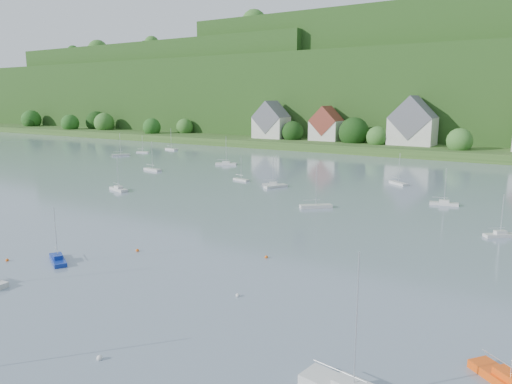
% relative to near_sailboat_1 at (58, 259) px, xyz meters
% --- Properties ---
extents(far_shore_strip, '(600.00, 60.00, 3.00)m').
position_rel_near_sailboat_1_xyz_m(far_shore_strip, '(-2.11, 159.33, 1.10)').
color(far_shore_strip, '#2C4C1C').
rests_on(far_shore_strip, ground).
extents(forested_ridge, '(620.00, 181.22, 69.89)m').
position_rel_near_sailboat_1_xyz_m(forested_ridge, '(-1.71, 227.90, 22.48)').
color(forested_ridge, '#193C13').
rests_on(forested_ridge, ground).
extents(village_building_0, '(14.00, 10.40, 16.00)m').
position_rel_near_sailboat_1_xyz_m(village_building_0, '(-57.11, 146.33, 9.11)').
color(village_building_0, beige).
rests_on(village_building_0, far_shore_strip).
extents(village_building_1, '(12.00, 9.36, 14.00)m').
position_rel_near_sailboat_1_xyz_m(village_building_1, '(-32.11, 148.33, 8.35)').
color(village_building_1, beige).
rests_on(village_building_1, far_shore_strip).
extents(village_building_2, '(16.00, 11.44, 18.00)m').
position_rel_near_sailboat_1_xyz_m(village_building_2, '(2.89, 147.33, 9.87)').
color(village_building_2, beige).
rests_on(village_building_2, far_shore_strip).
extents(near_sailboat_1, '(5.23, 3.69, 6.96)m').
position_rel_near_sailboat_1_xyz_m(near_sailboat_1, '(0.00, 0.00, 0.00)').
color(near_sailboat_1, navy).
rests_on(near_sailboat_1, ground).
extents(near_sailboat_5, '(5.98, 5.20, 8.40)m').
position_rel_near_sailboat_1_xyz_m(near_sailboat_5, '(49.91, 0.57, 0.04)').
color(near_sailboat_5, '#F14F0E').
rests_on(near_sailboat_5, ground).
extents(mooring_buoy_0, '(0.40, 0.40, 0.40)m').
position_rel_near_sailboat_1_xyz_m(mooring_buoy_0, '(-5.67, -3.19, -0.40)').
color(mooring_buoy_0, orange).
rests_on(mooring_buoy_0, ground).
extents(mooring_buoy_1, '(0.47, 0.47, 0.47)m').
position_rel_near_sailboat_1_xyz_m(mooring_buoy_1, '(22.77, -12.52, -0.40)').
color(mooring_buoy_1, silver).
rests_on(mooring_buoy_1, ground).
extents(mooring_buoy_2, '(0.42, 0.42, 0.42)m').
position_rel_near_sailboat_1_xyz_m(mooring_buoy_2, '(20.85, 15.30, -0.40)').
color(mooring_buoy_2, orange).
rests_on(mooring_buoy_2, ground).
extents(mooring_buoy_3, '(0.44, 0.44, 0.44)m').
position_rel_near_sailboat_1_xyz_m(mooring_buoy_3, '(5.07, 8.37, -0.40)').
color(mooring_buoy_3, orange).
rests_on(mooring_buoy_3, ground).
extents(mooring_buoy_4, '(0.41, 0.41, 0.41)m').
position_rel_near_sailboat_1_xyz_m(mooring_buoy_4, '(24.78, 3.30, -0.40)').
color(mooring_buoy_4, silver).
rests_on(mooring_buoy_4, ground).
extents(far_sailboat_cluster, '(185.54, 73.72, 8.71)m').
position_rel_near_sailboat_1_xyz_m(far_sailboat_cluster, '(8.46, 75.36, -0.03)').
color(far_sailboat_cluster, silver).
rests_on(far_sailboat_cluster, ground).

